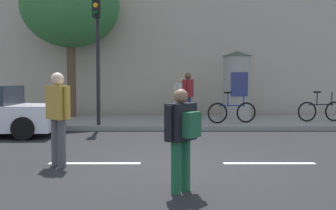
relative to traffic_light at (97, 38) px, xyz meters
name	(u,v)px	position (x,y,z in m)	size (l,w,h in m)	color
ground_plane	(182,163)	(2.58, -5.24, -3.01)	(80.00, 80.00, 0.00)	#232326
sidewalk_curb	(175,122)	(2.58, 1.76, -2.94)	(36.00, 4.00, 0.15)	gray
lane_markings	(182,163)	(2.58, -5.24, -3.01)	(25.80, 0.16, 0.01)	silver
building_backdrop	(174,10)	(2.58, 6.76, 2.11)	(36.00, 5.00, 10.24)	#B7A893
traffic_light	(97,38)	(0.00, 0.00, 0.00)	(0.24, 0.45, 4.25)	black
poster_column	(237,84)	(4.99, 2.39, -1.53)	(1.18, 1.18, 2.62)	#9E9B93
street_tree	(71,6)	(-1.64, 3.20, 1.62)	(3.95, 3.95, 6.18)	brown
pedestrian_tallest	(58,111)	(0.23, -5.48, -1.96)	(0.51, 0.46, 1.77)	#4C4C51
pedestrian_near_pole	(182,131)	(2.51, -7.23, -2.12)	(0.53, 0.54, 1.50)	#1E5938
pedestrian_with_bag	(188,92)	(3.00, 1.15, -1.81)	(0.51, 0.56, 1.75)	navy
pedestrian_in_dark_shirt	(181,93)	(2.81, 2.81, -1.91)	(0.55, 0.53, 1.60)	maroon
bicycle_leaning	(321,111)	(7.82, 1.22, -2.47)	(1.76, 0.33, 1.09)	black
bicycle_upright	(232,112)	(4.53, 0.68, -2.47)	(1.74, 0.42, 1.09)	black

